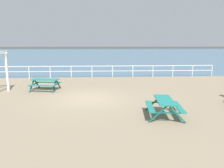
% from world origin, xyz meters
% --- Properties ---
extents(ground_plane, '(30.00, 24.00, 0.20)m').
position_xyz_m(ground_plane, '(0.00, 0.00, -0.10)').
color(ground_plane, gray).
extents(sea_band, '(142.00, 90.00, 0.01)m').
position_xyz_m(sea_band, '(0.00, 52.75, 0.00)').
color(sea_band, '#476B84').
rests_on(sea_band, ground).
extents(distant_shoreline, '(142.00, 6.00, 1.80)m').
position_xyz_m(distant_shoreline, '(0.00, 95.75, 0.00)').
color(distant_shoreline, '#4C4C47').
rests_on(distant_shoreline, ground).
extents(seaward_railing, '(23.07, 0.07, 1.08)m').
position_xyz_m(seaward_railing, '(-0.00, 7.75, 0.75)').
color(seaward_railing, white).
rests_on(seaward_railing, ground).
extents(picnic_table_near_left, '(2.03, 1.81, 0.80)m').
position_xyz_m(picnic_table_near_left, '(-2.98, 2.38, 0.58)').
color(picnic_table_near_left, '#1E7A70').
rests_on(picnic_table_near_left, ground).
extents(picnic_table_mid_centre, '(1.72, 1.96, 0.80)m').
position_xyz_m(picnic_table_mid_centre, '(3.56, -3.24, 0.58)').
color(picnic_table_mid_centre, '#1E7A70').
rests_on(picnic_table_mid_centre, ground).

